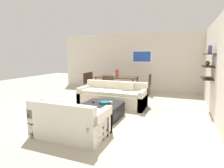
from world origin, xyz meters
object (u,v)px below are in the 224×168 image
object	(u,v)px
dining_chair_left_near	(88,81)
wine_glass_left_far	(104,73)
dining_table	(117,78)
dining_chair_left_far	(92,80)
decorative_bowl	(105,102)
dining_chair_foot	(109,85)
candle_jar	(111,103)
centerpiece_vase	(117,72)
apple_on_coffee_table	(93,101)
dining_chair_right_far	(147,83)
loveseat_white	(70,122)
sofa_beige	(113,97)
coffee_table	(102,110)
wine_glass_left_near	(102,73)
wine_glass_foot	(114,75)

from	to	relation	value
dining_chair_left_near	wine_glass_left_far	size ratio (longest dim) A/B	5.49
dining_table	dining_chair_left_far	size ratio (longest dim) A/B	2.03
decorative_bowl	dining_chair_foot	size ratio (longest dim) A/B	0.36
decorative_bowl	dining_chair_left_far	size ratio (longest dim) A/B	0.36
candle_jar	dining_chair_left_far	distance (m)	3.94
centerpiece_vase	dining_table	bearing A→B (deg)	127.53
candle_jar	dining_chair_foot	bearing A→B (deg)	113.35
candle_jar	apple_on_coffee_table	xyz separation A→B (m)	(-0.50, -0.05, 0.00)
apple_on_coffee_table	centerpiece_vase	distance (m)	3.13
dining_chair_left_near	wine_glass_left_far	world-z (taller)	wine_glass_left_far
dining_chair_right_far	loveseat_white	bearing A→B (deg)	-98.85
sofa_beige	decorative_bowl	distance (m)	1.19
coffee_table	decorative_bowl	xyz separation A→B (m)	(0.08, 0.03, 0.22)
sofa_beige	wine_glass_left_near	size ratio (longest dim) A/B	13.34
wine_glass_foot	wine_glass_left_far	bearing A→B (deg)	144.35
loveseat_white	dining_chair_foot	xyz separation A→B (m)	(-0.58, 3.56, 0.21)
centerpiece_vase	sofa_beige	bearing A→B (deg)	-74.10
loveseat_white	candle_jar	bearing A→B (deg)	74.82
loveseat_white	wine_glass_left_far	bearing A→B (deg)	105.49
dining_chair_left_far	centerpiece_vase	world-z (taller)	centerpiece_vase
sofa_beige	dining_chair_foot	bearing A→B (deg)	117.73
sofa_beige	apple_on_coffee_table	bearing A→B (deg)	-95.23
loveseat_white	dining_chair_right_far	distance (m)	4.66
candle_jar	dining_chair_right_far	bearing A→B (deg)	83.88
candle_jar	wine_glass_left_near	size ratio (longest dim) A/B	0.53
dining_chair_right_far	dining_table	bearing A→B (deg)	-171.50
dining_chair_right_far	centerpiece_vase	size ratio (longest dim) A/B	2.66
coffee_table	dining_table	xyz separation A→B (m)	(-0.71, 3.09, 0.49)
sofa_beige	coffee_table	xyz separation A→B (m)	(0.15, -1.19, -0.10)
apple_on_coffee_table	dining_chair_left_far	distance (m)	3.72
sofa_beige	dining_chair_foot	world-z (taller)	dining_chair_foot
apple_on_coffee_table	centerpiece_vase	bearing A→B (deg)	97.87
loveseat_white	dining_chair_left_near	distance (m)	4.61
dining_chair_left_far	sofa_beige	bearing A→B (deg)	-48.45
candle_jar	dining_chair_right_far	distance (m)	3.26
dining_chair_left_far	wine_glass_foot	size ratio (longest dim) A/B	5.70
wine_glass_left_near	dining_chair_left_near	bearing A→B (deg)	-172.13
wine_glass_foot	dining_chair_left_near	bearing A→B (deg)	172.23
dining_chair_right_far	dining_chair_foot	size ratio (longest dim) A/B	1.00
wine_glass_left_near	wine_glass_foot	bearing A→B (deg)	-21.65
wine_glass_left_near	centerpiece_vase	distance (m)	0.70
candle_jar	wine_glass_foot	world-z (taller)	wine_glass_foot
dining_chair_left_near	sofa_beige	bearing A→B (deg)	-42.59
centerpiece_vase	wine_glass_left_near	bearing A→B (deg)	-174.16
dining_table	wine_glass_foot	world-z (taller)	wine_glass_foot
dining_table	centerpiece_vase	size ratio (longest dim) A/B	5.40
wine_glass_left_far	wine_glass_foot	distance (m)	0.82
wine_glass_left_far	centerpiece_vase	distance (m)	0.71
wine_glass_left_far	centerpiece_vase	size ratio (longest dim) A/B	0.49
dining_chair_right_far	dining_chair_left_near	xyz separation A→B (m)	(-2.60, -0.39, 0.00)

